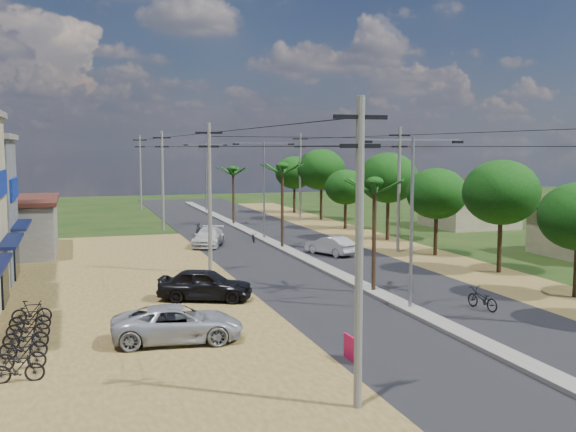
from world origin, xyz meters
name	(u,v)px	position (x,y,z in m)	size (l,w,h in m)	color
ground	(410,311)	(0.00, 0.00, 0.00)	(160.00, 160.00, 0.00)	black
road	(304,259)	(0.00, 15.00, 0.02)	(12.00, 110.00, 0.04)	black
median	(291,252)	(0.00, 18.00, 0.09)	(1.00, 90.00, 0.18)	#605E56
dirt_lot_west	(71,296)	(-15.00, 8.00, 0.02)	(18.00, 46.00, 0.04)	brown
dirt_shoulder_east	(417,253)	(8.50, 15.00, 0.01)	(5.00, 90.00, 0.03)	brown
house_east_far	(469,202)	(21.00, 28.00, 2.39)	(7.60, 7.50, 4.60)	gray
tree_east_c	(501,192)	(9.70, 7.00, 4.86)	(4.60, 4.60, 6.83)	black
tree_east_d	(437,194)	(9.40, 14.00, 4.34)	(4.20, 4.20, 6.13)	black
tree_east_e	(388,178)	(9.60, 22.00, 5.09)	(4.80, 4.80, 7.14)	black
tree_east_f	(346,187)	(9.20, 30.00, 3.89)	(3.80, 3.80, 5.52)	black
tree_east_g	(321,170)	(9.80, 38.00, 5.24)	(5.00, 5.00, 7.38)	black
tree_east_h	(294,173)	(9.50, 46.00, 4.64)	(4.40, 4.40, 6.52)	black
palm_median_near	(375,187)	(0.00, 4.00, 5.54)	(2.00, 2.00, 6.15)	black
palm_median_mid	(282,170)	(0.00, 20.00, 5.90)	(2.00, 2.00, 6.55)	black
palm_median_far	(233,171)	(0.00, 36.00, 5.26)	(2.00, 2.00, 5.85)	black
streetlight_near	(412,208)	(0.00, 0.00, 4.79)	(5.10, 0.18, 8.00)	gray
streetlight_mid	(264,182)	(0.00, 25.00, 4.79)	(5.10, 0.18, 8.00)	gray
streetlight_far	(206,171)	(0.00, 50.00, 4.79)	(5.10, 0.18, 8.00)	gray
utility_pole_w_a	(359,247)	(-7.00, -10.00, 4.76)	(1.60, 0.24, 9.00)	#605E56
utility_pole_w_b	(210,195)	(-7.00, 12.00, 4.76)	(1.60, 0.24, 9.00)	#605E56
utility_pole_w_c	(163,178)	(-7.00, 34.00, 4.76)	(1.60, 0.24, 9.00)	#605E56
utility_pole_w_d	(140,171)	(-7.00, 55.00, 4.76)	(1.60, 0.24, 9.00)	#605E56
utility_pole_e_b	(399,187)	(7.50, 16.00, 4.76)	(1.60, 0.24, 9.00)	#605E56
utility_pole_e_c	(300,175)	(7.50, 38.00, 4.76)	(1.60, 0.24, 9.00)	#605E56
car_silver_mid	(331,246)	(2.37, 16.19, 0.66)	(1.39, 4.00, 1.32)	#9B9FA3
car_white_far	(208,238)	(-5.00, 22.91, 0.69)	(1.94, 4.78, 1.39)	#AFAFAB
car_parked_silver	(178,325)	(-10.98, -1.74, 0.70)	(2.33, 5.06, 1.41)	#9B9FA3
car_parked_dark	(205,285)	(-8.63, 4.98, 0.79)	(1.86, 4.63, 1.58)	black
moto_rider_east	(482,300)	(3.28, -0.86, 0.50)	(0.67, 1.91, 1.00)	black
moto_rider_west_a	(254,238)	(-1.20, 23.86, 0.41)	(0.54, 1.54, 0.81)	black
moto_rider_west_b	(198,230)	(-4.60, 29.55, 0.51)	(0.48, 1.71, 1.03)	black
roadside_sign	(351,349)	(-5.50, -6.00, 0.46)	(0.12, 1.11, 0.92)	#AE103E
parked_scooter_row	(26,336)	(-16.57, -0.86, 0.50)	(1.68, 8.32, 1.00)	black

